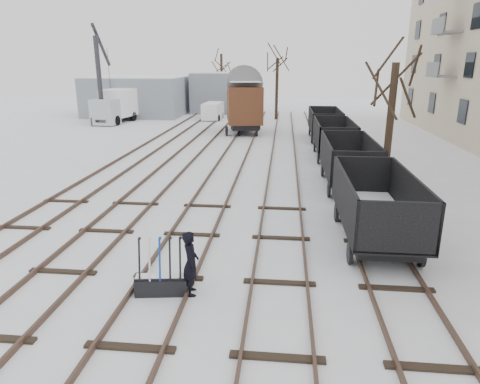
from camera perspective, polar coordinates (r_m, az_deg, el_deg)
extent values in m
plane|color=white|center=(11.98, -9.50, -11.24)|extent=(120.00, 120.00, 0.00)
cube|color=black|center=(26.61, -15.69, 4.32)|extent=(0.07, 52.00, 0.15)
cube|color=black|center=(26.12, -12.75, 4.31)|extent=(0.07, 52.00, 0.15)
cube|color=black|center=(16.12, -28.69, -5.52)|extent=(1.90, 0.20, 0.08)
cube|color=black|center=(25.67, -9.43, 4.28)|extent=(0.07, 52.00, 0.15)
cube|color=black|center=(25.33, -6.29, 4.24)|extent=(0.07, 52.00, 0.15)
cube|color=black|center=(14.65, -18.90, -6.42)|extent=(1.90, 0.20, 0.08)
cube|color=black|center=(25.05, -2.77, 4.18)|extent=(0.07, 52.00, 0.15)
cube|color=black|center=(24.88, 0.50, 4.11)|extent=(0.07, 52.00, 0.15)
cube|color=black|center=(13.70, -7.32, -7.25)|extent=(1.90, 0.20, 0.08)
cube|color=black|center=(24.78, 4.12, 4.01)|extent=(0.07, 52.00, 0.15)
cube|color=black|center=(24.78, 7.44, 3.91)|extent=(0.07, 52.00, 0.15)
cube|color=black|center=(13.37, 5.42, -7.82)|extent=(1.90, 0.20, 0.08)
cube|color=black|center=(24.88, 11.05, 3.79)|extent=(0.07, 52.00, 0.15)
cube|color=black|center=(25.05, 14.33, 3.66)|extent=(0.07, 52.00, 0.15)
cube|color=black|center=(13.70, 18.19, -8.01)|extent=(1.90, 0.20, 0.08)
cube|color=gray|center=(48.97, -13.48, 12.29)|extent=(10.00, 8.00, 4.00)
cube|color=white|center=(48.87, -13.65, 14.68)|extent=(9.80, 7.84, 0.10)
cube|color=gray|center=(50.75, -2.08, 13.11)|extent=(7.00, 6.00, 4.40)
cube|color=white|center=(50.64, -2.11, 15.65)|extent=(6.86, 5.88, 0.10)
cube|color=black|center=(11.18, -10.43, -12.20)|extent=(1.35, 0.60, 0.44)
cube|color=black|center=(11.06, -10.49, -11.11)|extent=(1.33, 0.48, 0.06)
cube|color=white|center=(11.04, -10.50, -10.93)|extent=(1.27, 0.43, 0.03)
cylinder|color=black|center=(10.93, -13.25, -8.78)|extent=(0.09, 0.32, 1.08)
cylinder|color=silver|center=(10.88, -11.95, -8.81)|extent=(0.09, 0.32, 1.08)
cylinder|color=#0B3A96|center=(10.84, -10.63, -8.82)|extent=(0.09, 0.32, 1.08)
cylinder|color=black|center=(10.81, -9.31, -8.84)|extent=(0.09, 0.32, 1.08)
cylinder|color=black|center=(10.78, -7.97, -8.85)|extent=(0.09, 0.32, 1.08)
imported|color=black|center=(10.80, -6.58, -9.39)|extent=(0.55, 0.70, 1.68)
cube|color=black|center=(14.55, 17.47, -4.05)|extent=(1.75, 4.80, 0.36)
cube|color=black|center=(14.49, 17.53, -3.38)|extent=(2.18, 5.46, 0.11)
cube|color=black|center=(14.08, 13.63, -0.51)|extent=(0.09, 5.46, 1.46)
cube|color=black|center=(14.52, 21.83, -0.75)|extent=(0.09, 5.46, 1.46)
cube|color=white|center=(14.46, 17.56, -3.04)|extent=(1.96, 5.24, 0.05)
cylinder|color=black|center=(12.88, 14.43, -7.88)|extent=(0.11, 0.64, 0.64)
cylinder|color=black|center=(16.46, 19.66, -2.82)|extent=(0.11, 0.64, 0.64)
cube|color=black|center=(20.57, 14.13, 2.32)|extent=(1.75, 4.80, 0.36)
cube|color=black|center=(20.53, 14.16, 2.81)|extent=(2.18, 5.46, 0.11)
cube|color=black|center=(20.24, 11.37, 4.91)|extent=(0.09, 5.46, 1.46)
cube|color=black|center=(20.55, 17.20, 4.66)|extent=(0.09, 5.46, 1.46)
cube|color=white|center=(20.50, 14.18, 3.05)|extent=(1.96, 5.24, 0.05)
cylinder|color=black|center=(18.84, 11.76, 0.28)|extent=(0.11, 0.64, 0.64)
cylinder|color=black|center=(22.47, 16.01, 2.67)|extent=(0.11, 0.64, 0.64)
cube|color=black|center=(26.77, 12.31, 5.77)|extent=(1.75, 4.80, 0.36)
cube|color=black|center=(26.73, 12.33, 6.15)|extent=(2.18, 5.46, 0.11)
cube|color=black|center=(26.51, 10.16, 7.78)|extent=(0.09, 5.46, 1.46)
cube|color=black|center=(26.75, 14.67, 7.58)|extent=(0.09, 5.46, 1.46)
cube|color=white|center=(26.72, 12.34, 6.34)|extent=(1.96, 5.24, 0.05)
cylinder|color=black|center=(25.02, 10.39, 4.47)|extent=(0.11, 0.64, 0.64)
cylinder|color=black|center=(28.65, 13.91, 5.82)|extent=(0.11, 0.64, 0.64)
cube|color=black|center=(33.04, 11.16, 7.91)|extent=(1.75, 4.80, 0.36)
cube|color=black|center=(33.02, 11.18, 8.22)|extent=(2.18, 5.46, 0.11)
cube|color=black|center=(32.84, 9.41, 9.55)|extent=(0.09, 5.46, 1.46)
cube|color=black|center=(33.03, 13.08, 9.39)|extent=(0.09, 5.46, 1.46)
cube|color=white|center=(33.00, 11.19, 8.38)|extent=(1.96, 5.24, 0.05)
cylinder|color=black|center=(31.29, 9.57, 6.99)|extent=(0.11, 0.64, 0.64)
cylinder|color=black|center=(34.90, 12.55, 7.85)|extent=(0.11, 0.64, 0.64)
cube|color=black|center=(35.71, 0.52, 9.08)|extent=(2.84, 5.08, 0.44)
cube|color=#452614|center=(35.52, 0.53, 11.70)|extent=(3.47, 5.82, 2.84)
cube|color=white|center=(35.40, 0.53, 14.61)|extent=(3.16, 5.50, 0.04)
cylinder|color=black|center=(34.17, -1.79, 8.16)|extent=(0.13, 0.77, 0.77)
cylinder|color=black|center=(37.39, 2.63, 8.91)|extent=(0.13, 0.77, 0.77)
cube|color=black|center=(43.82, -15.77, 9.65)|extent=(1.98, 6.97, 0.27)
cube|color=#ADB2B7|center=(41.41, -17.12, 10.15)|extent=(2.39, 2.08, 2.27)
cube|color=white|center=(44.36, -15.56, 11.45)|extent=(2.86, 4.97, 2.54)
cube|color=white|center=(44.27, -15.70, 13.11)|extent=(2.81, 4.87, 0.04)
cylinder|color=black|center=(42.06, -18.21, 9.09)|extent=(0.27, 0.91, 0.91)
cylinder|color=black|center=(45.85, -13.43, 10.06)|extent=(0.27, 0.91, 0.91)
cube|color=white|center=(44.14, -3.64, 10.75)|extent=(1.77, 3.84, 1.55)
cube|color=white|center=(44.06, -3.66, 11.78)|extent=(1.73, 3.75, 0.03)
cylinder|color=black|center=(43.16, -4.92, 9.84)|extent=(0.19, 0.60, 0.60)
cylinder|color=black|center=(45.26, -2.39, 10.22)|extent=(0.19, 0.60, 0.60)
cube|color=#2B2B2F|center=(41.97, -17.78, 9.03)|extent=(2.01, 2.01, 0.78)
cylinder|color=#2B2B2F|center=(41.68, -18.23, 13.81)|extent=(0.43, 0.43, 7.81)
cylinder|color=#2B2B2F|center=(43.28, -17.66, 18.10)|extent=(1.06, 4.95, 3.60)
cylinder|color=black|center=(45.17, -16.34, 15.14)|extent=(0.04, 0.04, 4.39)
cylinder|color=black|center=(18.52, 19.22, 7.29)|extent=(0.30, 0.30, 5.60)
cylinder|color=black|center=(52.75, -2.47, 14.40)|extent=(0.30, 0.30, 6.52)
cylinder|color=black|center=(44.07, 4.92, 13.51)|extent=(0.30, 0.30, 5.99)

